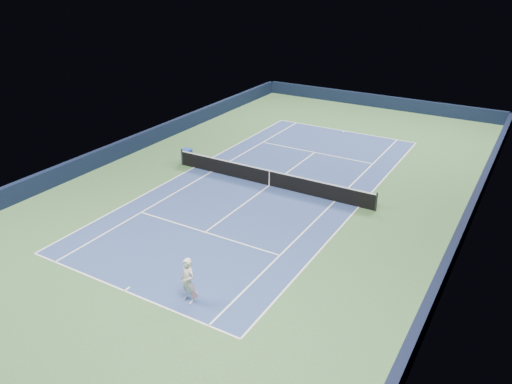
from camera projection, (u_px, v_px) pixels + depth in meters
The scene contains 19 objects.
ground at pixel (269, 186), 29.20m from camera, with size 40.00×40.00×0.00m, color #375E33.
wall_far at pixel (378, 101), 44.43m from camera, with size 22.00×0.35×1.10m, color black.
wall_right at pixel (466, 222), 23.98m from camera, with size 0.35×40.00×1.10m, color black.
wall_left at pixel (131, 145), 33.95m from camera, with size 0.35×40.00×1.10m, color #101832.
court_surface at pixel (269, 186), 29.20m from camera, with size 10.97×23.77×0.01m, color navy.
baseline_far at pixel (344, 131), 38.46m from camera, with size 10.97×0.08×0.00m, color white.
baseline_near at pixel (125, 291), 19.93m from camera, with size 10.97×0.08×0.00m, color white.
sideline_doubles_right at pixel (359, 207), 26.67m from camera, with size 0.08×23.77×0.00m, color white.
sideline_doubles_left at pixel (194, 167), 31.72m from camera, with size 0.08×23.77×0.00m, color white.
sideline_singles_right at pixel (335, 201), 27.30m from camera, with size 0.08×23.77×0.00m, color white.
sideline_singles_left at pixel (212, 172), 31.09m from camera, with size 0.08×23.77×0.00m, color white.
service_line_far at pixel (315, 152), 34.19m from camera, with size 8.23×0.08×0.00m, color white.
service_line_near at pixel (205, 232), 24.21m from camera, with size 8.23×0.08×0.00m, color white.
center_service_line at pixel (269, 185), 29.20m from camera, with size 0.08×12.80×0.00m, color white.
center_mark_far at pixel (344, 131), 38.35m from camera, with size 0.08×0.30×0.00m, color white.
center_mark_near at pixel (127, 289), 20.05m from camera, with size 0.08×0.30×0.00m, color white.
tennis_net at pixel (269, 178), 28.99m from camera, with size 12.90×0.10×1.07m.
sponsor_cube at pixel (187, 156), 32.33m from camera, with size 0.62×0.55×0.92m.
tennis_player at pixel (188, 281), 18.96m from camera, with size 0.87×1.33×2.59m.
Camera 1 is at (12.86, -23.30, 12.04)m, focal length 35.00 mm.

